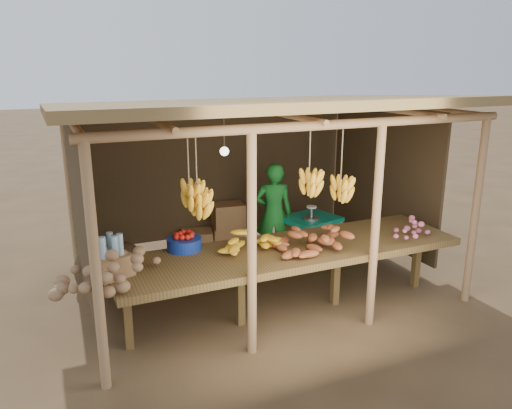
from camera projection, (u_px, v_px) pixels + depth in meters
name	position (u px, v px, depth m)	size (l,w,h in m)	color
ground	(256.00, 281.00, 6.54)	(60.00, 60.00, 0.00)	brown
stall_structure	(251.00, 136.00, 5.99)	(4.70, 3.50, 2.43)	#A47B54
counter	(291.00, 253.00, 5.50)	(3.90, 1.05, 0.80)	brown
potato_heap	(117.00, 265.00, 4.54)	(1.09, 0.65, 0.37)	#8D6A48
sweet_potato_heap	(319.00, 233.00, 5.43)	(0.90, 0.54, 0.35)	#A5512A
onion_heap	(408.00, 225.00, 5.68)	(0.69, 0.41, 0.35)	#C45F77
banana_pile	(254.00, 237.00, 5.32)	(0.63, 0.38, 0.35)	yellow
tomato_basin	(184.00, 242.00, 5.41)	(0.38, 0.38, 0.20)	navy
bottle_box	(112.00, 260.00, 4.71)	(0.41, 0.37, 0.42)	#936942
vendor	(274.00, 214.00, 7.00)	(0.53, 0.35, 1.45)	#1B7A2A
tarp_crate	(310.00, 238.00, 7.13)	(0.86, 0.79, 0.87)	brown
carton_stack	(218.00, 232.00, 7.47)	(1.01, 0.44, 0.73)	#936942
burlap_sacks	(110.00, 264.00, 6.41)	(0.88, 0.46, 0.62)	#453420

